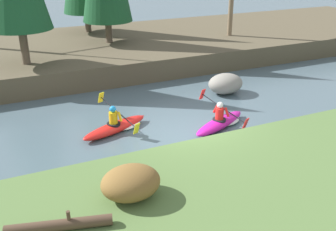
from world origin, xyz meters
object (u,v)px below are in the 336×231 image
(kayaker_lead, at_px, (222,121))
(kayaker_middle, at_px, (118,126))
(boulder_midstream, at_px, (226,84))
(driftwood_log, at_px, (60,225))

(kayaker_lead, distance_m, kayaker_middle, 3.76)
(kayaker_middle, bearing_deg, kayaker_lead, -40.53)
(boulder_midstream, xyz_separation_m, driftwood_log, (-8.47, -7.12, 0.39))
(boulder_midstream, bearing_deg, driftwood_log, -139.92)
(kayaker_lead, height_order, driftwood_log, kayaker_lead)
(kayaker_lead, xyz_separation_m, driftwood_log, (-6.50, -4.21, 0.64))
(kayaker_lead, relative_size, driftwood_log, 1.25)
(kayaker_lead, height_order, boulder_midstream, kayaker_lead)
(driftwood_log, bearing_deg, boulder_midstream, 54.15)
(kayaker_middle, relative_size, driftwood_log, 1.26)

